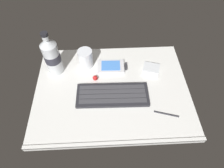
{
  "coord_description": "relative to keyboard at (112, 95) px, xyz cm",
  "views": [
    {
      "loc": [
        -2.25,
        -45.75,
        65.46
      ],
      "look_at": [
        0.0,
        0.0,
        3.0
      ],
      "focal_mm": 30.5,
      "sensor_mm": 36.0,
      "label": 1
    }
  ],
  "objects": [
    {
      "name": "ground_plane",
      "position": [
        0.17,
        3.64,
        -1.79
      ],
      "size": [
        64.0,
        48.0,
        2.8
      ],
      "color": "silver"
    },
    {
      "name": "keyboard",
      "position": [
        0.0,
        0.0,
        0.0
      ],
      "size": [
        29.23,
        11.63,
        1.7
      ],
      "color": "#232328",
      "rests_on": "ground_plane"
    },
    {
      "name": "handheld_device",
      "position": [
        0.83,
        15.37,
        -0.08
      ],
      "size": [
        12.94,
        7.9,
        1.5
      ],
      "color": "silver",
      "rests_on": "ground_plane"
    },
    {
      "name": "juice_cup",
      "position": [
        -10.88,
        17.62,
        3.1
      ],
      "size": [
        6.4,
        6.4,
        8.5
      ],
      "color": "silver",
      "rests_on": "ground_plane"
    },
    {
      "name": "water_bottle",
      "position": [
        -24.2,
        15.09,
        8.2
      ],
      "size": [
        6.73,
        6.73,
        20.8
      ],
      "color": "silver",
      "rests_on": "ground_plane"
    },
    {
      "name": "charger_block",
      "position": [
        18.03,
        12.72,
        0.39
      ],
      "size": [
        8.33,
        7.4,
        2.4
      ],
      "primitive_type": "cube",
      "rotation": [
        0.0,
        0.0,
        -0.3
      ],
      "color": "silver",
      "rests_on": "ground_plane"
    },
    {
      "name": "trackball_mouse",
      "position": [
        -6.83,
        8.87,
        0.29
      ],
      "size": [
        2.2,
        2.2,
        2.2
      ],
      "primitive_type": "sphere",
      "color": "red",
      "rests_on": "ground_plane"
    },
    {
      "name": "stylus_pen",
      "position": [
        20.35,
        -9.21,
        -0.46
      ],
      "size": [
        9.31,
        3.36,
        0.7
      ],
      "primitive_type": "cylinder",
      "rotation": [
        0.0,
        1.57,
        -0.29
      ],
      "color": "#26262B",
      "rests_on": "ground_plane"
    }
  ]
}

